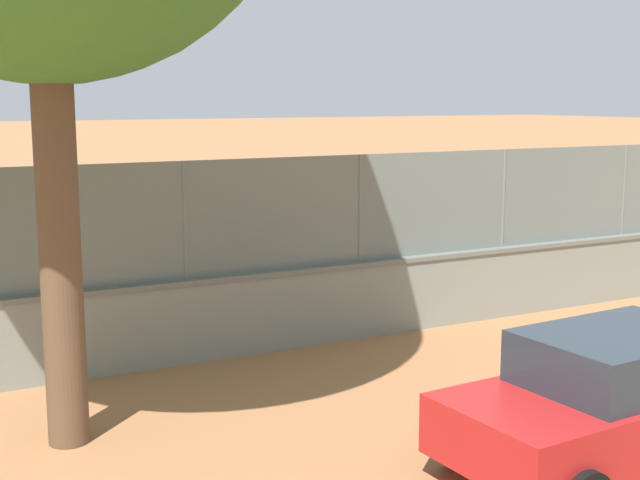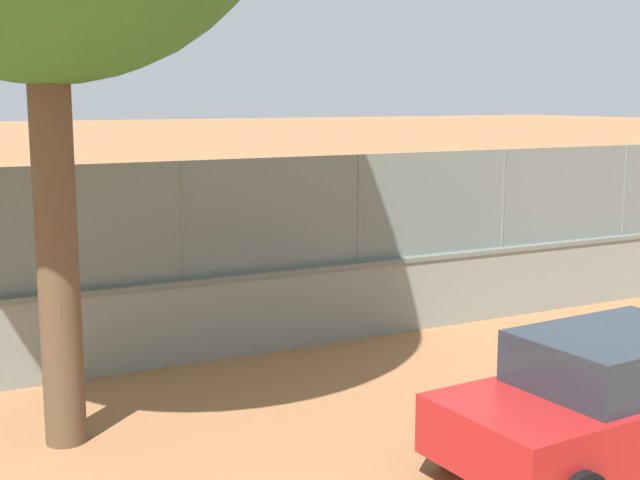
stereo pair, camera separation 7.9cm
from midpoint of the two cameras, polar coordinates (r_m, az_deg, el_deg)
The scene contains 10 objects.
ground_plane at distance 25.25m, azimuth -10.68°, elevation -0.05°, with size 260.00×260.00×0.00m, color #A36B42.
perimeter_wall at distance 14.92m, azimuth 2.42°, elevation -3.86°, with size 25.34×0.68×1.32m.
fence_panel_on_wall at distance 14.64m, azimuth 2.46°, elevation 2.11°, with size 24.90×0.30×1.82m.
player_near_wall_returning at distance 21.18m, azimuth 0.65°, elevation 0.78°, with size 0.96×0.90×1.54m.
player_foreground_swinging at distance 20.07m, azimuth 6.34°, elevation 0.34°, with size 0.74×0.79×1.61m.
player_at_service_line at distance 22.53m, azimuth -11.06°, elevation 1.02°, with size 1.10×0.67×1.48m.
sports_ball at distance 20.07m, azimuth 0.93°, elevation 2.07°, with size 0.08×0.08×0.08m, color white.
spare_ball_by_wall at distance 19.99m, azimuth 16.49°, elevation -2.65°, with size 0.09×0.09×0.09m, color white.
courtside_bench at distance 16.60m, azimuth 1.86°, elevation -3.21°, with size 1.60×0.39×0.87m.
parked_car_red at distance 10.23m, azimuth 18.50°, elevation -9.88°, with size 3.99×2.11×1.54m.
Camera 1 is at (7.53, 23.75, 4.10)m, focal length 48.46 mm.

